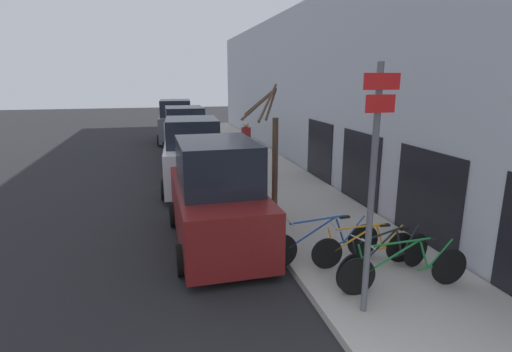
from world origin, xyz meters
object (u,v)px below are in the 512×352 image
at_px(parked_car_1, 193,157).
at_px(street_tree, 272,153).
at_px(bicycle_2, 365,248).
at_px(parked_car_3, 176,123).
at_px(parked_car_2, 185,136).
at_px(bicycle_3, 323,243).
at_px(bicycle_0, 404,268).
at_px(parked_car_0, 217,199).
at_px(signpost, 373,184).
at_px(pedestrian_near, 246,140).
at_px(bicycle_1, 386,257).

xyz_separation_m(parked_car_1, street_tree, (1.72, -3.73, 0.73)).
bearing_deg(bicycle_2, parked_car_3, 11.96).
bearing_deg(parked_car_2, bicycle_3, -81.48).
height_order(bicycle_0, parked_car_0, parked_car_0).
height_order(parked_car_2, street_tree, street_tree).
bearing_deg(bicycle_2, parked_car_0, 54.35).
relative_size(signpost, parked_car_3, 0.83).
bearing_deg(bicycle_0, parked_car_3, 10.90).
distance_m(bicycle_0, street_tree, 4.59).
xyz_separation_m(bicycle_0, pedestrian_near, (-0.39, 10.66, 0.63)).
relative_size(bicycle_2, street_tree, 0.63).
distance_m(parked_car_0, parked_car_3, 15.46).
relative_size(parked_car_1, street_tree, 1.29).
relative_size(bicycle_1, parked_car_1, 0.52).
bearing_deg(pedestrian_near, street_tree, -79.77).
distance_m(bicycle_0, pedestrian_near, 10.68).
bearing_deg(signpost, pedestrian_near, 87.02).
relative_size(parked_car_2, parked_car_3, 0.97).
relative_size(bicycle_0, bicycle_1, 1.07).
relative_size(signpost, pedestrian_near, 2.11).
bearing_deg(street_tree, signpost, -88.30).
bearing_deg(street_tree, bicycle_3, -86.38).
bearing_deg(bicycle_2, parked_car_1, 23.85).
xyz_separation_m(bicycle_3, parked_car_1, (-1.91, 6.69, 0.53)).
xyz_separation_m(parked_car_0, parked_car_3, (-0.14, 15.46, 0.04)).
relative_size(bicycle_0, parked_car_1, 0.55).
bearing_deg(parked_car_0, parked_car_1, 90.27).
bearing_deg(bicycle_3, street_tree, 0.53).
height_order(signpost, bicycle_0, signpost).
bearing_deg(signpost, street_tree, 91.70).
distance_m(parked_car_3, pedestrian_near, 8.22).
xyz_separation_m(bicycle_2, bicycle_3, (-0.72, 0.32, 0.04)).
bearing_deg(bicycle_1, street_tree, -2.62).
bearing_deg(signpost, bicycle_1, 44.72).
bearing_deg(bicycle_3, bicycle_1, -138.39).
bearing_deg(pedestrian_near, bicycle_2, -72.23).
height_order(bicycle_1, parked_car_0, parked_car_0).
height_order(signpost, bicycle_1, signpost).
bearing_deg(parked_car_3, bicycle_2, -78.13).
height_order(bicycle_3, parked_car_0, parked_car_0).
bearing_deg(street_tree, parked_car_1, 114.80).
xyz_separation_m(signpost, bicycle_0, (0.97, 0.43, -1.65)).
bearing_deg(pedestrian_near, bicycle_0, -71.27).
bearing_deg(parked_car_0, parked_car_3, 89.69).
relative_size(signpost, bicycle_3, 1.53).
xyz_separation_m(signpost, bicycle_3, (0.05, 1.74, -1.65)).
bearing_deg(bicycle_1, bicycle_0, 171.50).
height_order(bicycle_1, bicycle_3, bicycle_3).
relative_size(bicycle_1, parked_car_2, 0.51).
height_order(bicycle_1, street_tree, street_tree).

